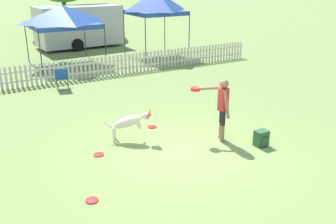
{
  "coord_description": "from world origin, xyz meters",
  "views": [
    {
      "loc": [
        -4.36,
        -6.79,
        3.9
      ],
      "look_at": [
        -0.0,
        0.66,
        0.76
      ],
      "focal_mm": 40.0,
      "sensor_mm": 36.0,
      "label": 1
    }
  ],
  "objects_px": {
    "canopy_tent_secondary": "(62,16)",
    "leaping_dog": "(129,122)",
    "handler_person": "(221,103)",
    "frisbee_midfield": "(92,200)",
    "backpack_on_grass": "(261,138)",
    "equipment_trailer": "(79,26)",
    "frisbee_near_handler": "(152,127)",
    "folding_chair_center": "(62,77)",
    "frisbee_near_dog": "(99,155)",
    "canopy_tent_main": "(156,2)"
  },
  "relations": [
    {
      "from": "frisbee_near_dog",
      "to": "handler_person",
      "type": "bearing_deg",
      "value": -13.62
    },
    {
      "from": "leaping_dog",
      "to": "canopy_tent_secondary",
      "type": "bearing_deg",
      "value": -157.38
    },
    {
      "from": "folding_chair_center",
      "to": "equipment_trailer",
      "type": "height_order",
      "value": "equipment_trailer"
    },
    {
      "from": "handler_person",
      "to": "backpack_on_grass",
      "type": "xyz_separation_m",
      "value": [
        0.65,
        -0.8,
        -0.8
      ]
    },
    {
      "from": "canopy_tent_main",
      "to": "handler_person",
      "type": "bearing_deg",
      "value": -109.99
    },
    {
      "from": "frisbee_near_handler",
      "to": "frisbee_midfield",
      "type": "bearing_deg",
      "value": -135.5
    },
    {
      "from": "canopy_tent_secondary",
      "to": "leaping_dog",
      "type": "bearing_deg",
      "value": -96.68
    },
    {
      "from": "frisbee_near_handler",
      "to": "handler_person",
      "type": "bearing_deg",
      "value": -55.66
    },
    {
      "from": "frisbee_near_handler",
      "to": "backpack_on_grass",
      "type": "distance_m",
      "value": 2.96
    },
    {
      "from": "handler_person",
      "to": "leaping_dog",
      "type": "height_order",
      "value": "handler_person"
    },
    {
      "from": "frisbee_near_dog",
      "to": "equipment_trailer",
      "type": "height_order",
      "value": "equipment_trailer"
    },
    {
      "from": "frisbee_near_handler",
      "to": "frisbee_midfield",
      "type": "height_order",
      "value": "same"
    },
    {
      "from": "handler_person",
      "to": "frisbee_midfield",
      "type": "relative_size",
      "value": 6.55
    },
    {
      "from": "handler_person",
      "to": "folding_chair_center",
      "type": "relative_size",
      "value": 2.0
    },
    {
      "from": "equipment_trailer",
      "to": "frisbee_near_handler",
      "type": "bearing_deg",
      "value": -103.14
    },
    {
      "from": "backpack_on_grass",
      "to": "canopy_tent_secondary",
      "type": "relative_size",
      "value": 0.14
    },
    {
      "from": "canopy_tent_main",
      "to": "equipment_trailer",
      "type": "height_order",
      "value": "canopy_tent_main"
    },
    {
      "from": "frisbee_near_dog",
      "to": "frisbee_midfield",
      "type": "relative_size",
      "value": 1.0
    },
    {
      "from": "backpack_on_grass",
      "to": "leaping_dog",
      "type": "bearing_deg",
      "value": 144.21
    },
    {
      "from": "handler_person",
      "to": "frisbee_near_handler",
      "type": "distance_m",
      "value": 2.16
    },
    {
      "from": "frisbee_midfield",
      "to": "canopy_tent_secondary",
      "type": "xyz_separation_m",
      "value": [
        2.85,
        11.52,
        2.18
      ]
    },
    {
      "from": "frisbee_near_dog",
      "to": "folding_chair_center",
      "type": "height_order",
      "value": "folding_chair_center"
    },
    {
      "from": "frisbee_near_handler",
      "to": "equipment_trailer",
      "type": "height_order",
      "value": "equipment_trailer"
    },
    {
      "from": "handler_person",
      "to": "frisbee_midfield",
      "type": "height_order",
      "value": "handler_person"
    },
    {
      "from": "handler_person",
      "to": "leaping_dog",
      "type": "xyz_separation_m",
      "value": [
        -1.98,
        1.1,
        -0.48
      ]
    },
    {
      "from": "frisbee_midfield",
      "to": "equipment_trailer",
      "type": "relative_size",
      "value": 0.04
    },
    {
      "from": "equipment_trailer",
      "to": "handler_person",
      "type": "bearing_deg",
      "value": -97.89
    },
    {
      "from": "frisbee_near_handler",
      "to": "equipment_trailer",
      "type": "xyz_separation_m",
      "value": [
        2.17,
        12.95,
        1.22
      ]
    },
    {
      "from": "canopy_tent_main",
      "to": "equipment_trailer",
      "type": "xyz_separation_m",
      "value": [
        -2.57,
        4.5,
        -1.45
      ]
    },
    {
      "from": "leaping_dog",
      "to": "equipment_trailer",
      "type": "distance_m",
      "value": 13.8
    },
    {
      "from": "handler_person",
      "to": "canopy_tent_main",
      "type": "xyz_separation_m",
      "value": [
        3.65,
        10.04,
        1.69
      ]
    },
    {
      "from": "handler_person",
      "to": "canopy_tent_secondary",
      "type": "relative_size",
      "value": 0.55
    },
    {
      "from": "handler_person",
      "to": "equipment_trailer",
      "type": "xyz_separation_m",
      "value": [
        1.09,
        14.54,
        0.24
      ]
    },
    {
      "from": "frisbee_near_handler",
      "to": "canopy_tent_secondary",
      "type": "relative_size",
      "value": 0.08
    },
    {
      "from": "frisbee_midfield",
      "to": "frisbee_near_dog",
      "type": "bearing_deg",
      "value": 65.74
    },
    {
      "from": "folding_chair_center",
      "to": "handler_person",
      "type": "bearing_deg",
      "value": 123.48
    },
    {
      "from": "handler_person",
      "to": "frisbee_near_handler",
      "type": "height_order",
      "value": "handler_person"
    },
    {
      "from": "frisbee_midfield",
      "to": "equipment_trailer",
      "type": "height_order",
      "value": "equipment_trailer"
    },
    {
      "from": "leaping_dog",
      "to": "frisbee_near_dog",
      "type": "distance_m",
      "value": 1.15
    },
    {
      "from": "frisbee_midfield",
      "to": "equipment_trailer",
      "type": "bearing_deg",
      "value": 72.8
    },
    {
      "from": "folding_chair_center",
      "to": "frisbee_near_dog",
      "type": "bearing_deg",
      "value": 97.29
    },
    {
      "from": "frisbee_midfield",
      "to": "equipment_trailer",
      "type": "distance_m",
      "value": 16.31
    },
    {
      "from": "canopy_tent_main",
      "to": "canopy_tent_secondary",
      "type": "xyz_separation_m",
      "value": [
        -4.53,
        0.48,
        -0.48
      ]
    },
    {
      "from": "handler_person",
      "to": "canopy_tent_secondary",
      "type": "distance_m",
      "value": 10.62
    },
    {
      "from": "frisbee_near_handler",
      "to": "backpack_on_grass",
      "type": "bearing_deg",
      "value": -53.95
    },
    {
      "from": "canopy_tent_main",
      "to": "folding_chair_center",
      "type": "bearing_deg",
      "value": -148.66
    },
    {
      "from": "canopy_tent_secondary",
      "to": "equipment_trailer",
      "type": "xyz_separation_m",
      "value": [
        1.97,
        4.02,
        -0.97
      ]
    },
    {
      "from": "frisbee_near_dog",
      "to": "backpack_on_grass",
      "type": "bearing_deg",
      "value": -22.81
    },
    {
      "from": "frisbee_near_dog",
      "to": "canopy_tent_main",
      "type": "relative_size",
      "value": 0.07
    },
    {
      "from": "equipment_trailer",
      "to": "folding_chair_center",
      "type": "bearing_deg",
      "value": -115.72
    }
  ]
}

